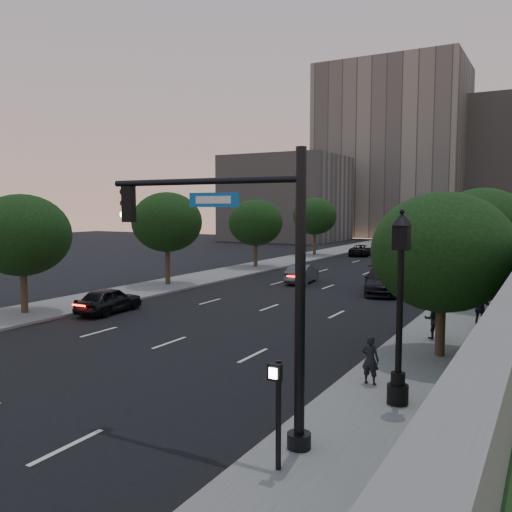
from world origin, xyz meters
The scene contains 25 objects.
ground centered at (0.00, 0.00, 0.00)m, with size 160.00×160.00×0.00m, color black.
road_surface centered at (0.00, 30.00, 0.01)m, with size 16.00×140.00×0.02m, color black.
sidewalk_right centered at (10.25, 30.00, 0.07)m, with size 4.50×140.00×0.15m, color slate.
sidewalk_left centered at (-10.25, 30.00, 0.07)m, with size 4.50×140.00×0.15m, color slate.
office_block_left centered at (-14.00, 92.00, 16.00)m, with size 26.00×20.00×32.00m, color gray.
office_block_mid centered at (6.00, 102.00, 13.00)m, with size 22.00×18.00×26.00m, color gray.
office_block_filler centered at (-26.00, 70.00, 7.00)m, with size 18.00×16.00×14.00m, color gray.
tree_right_a centered at (10.30, 8.00, 4.02)m, with size 5.20×5.20×6.24m.
tree_right_b centered at (10.30, 20.00, 4.52)m, with size 5.20×5.20×6.74m.
tree_right_c centered at (10.30, 33.00, 4.02)m, with size 5.20×5.20×6.24m.
tree_left_a centered at (-10.30, 6.00, 4.21)m, with size 5.00×5.00×6.34m.
tree_left_b centered at (-10.30, 18.00, 4.58)m, with size 5.00×5.00×6.71m.
tree_left_c centered at (-10.30, 31.00, 4.21)m, with size 5.00×5.00×6.34m.
tree_left_d centered at (-10.30, 45.00, 4.58)m, with size 5.00×5.00×6.71m.
traffic_signal_mast centered at (7.84, -1.63, 3.67)m, with size 5.68×0.56×7.00m.
street_lamp centered at (10.20, 2.26, 2.63)m, with size 0.64×0.64×5.62m.
pedestrian_signal centered at (8.97, -2.84, 1.57)m, with size 0.30×0.33×2.50m.
sedan_near_left centered at (-6.86, 8.59, 0.70)m, with size 1.66×4.12×1.40m, color black.
sedan_mid_left centered at (-2.46, 24.01, 0.71)m, with size 1.51×4.32×1.42m, color #4D5053.
sedan_far_left centered at (-5.57, 47.64, 0.65)m, with size 2.16×4.69×1.30m, color black.
sedan_near_right centered at (4.11, 22.08, 0.81)m, with size 2.26×5.56×1.61m, color black.
sedan_far_right centered at (4.85, 38.22, 0.79)m, with size 1.87×4.64×1.58m, color #4F5155.
pedestrian_a centered at (9.00, 3.57, 0.92)m, with size 0.56×0.37×1.55m, color black.
pedestrian_b centered at (9.59, 10.56, 0.97)m, with size 0.80×0.62×1.65m, color black.
pedestrian_c centered at (11.04, 13.78, 1.01)m, with size 1.00×0.42×1.71m, color black.
Camera 1 is at (13.87, -12.62, 5.69)m, focal length 38.00 mm.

